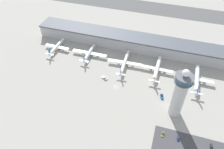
% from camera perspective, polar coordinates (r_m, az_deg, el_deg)
% --- Properties ---
extents(ground_plane, '(1000.00, 1000.00, 0.00)m').
position_cam_1_polar(ground_plane, '(217.39, 0.96, -3.24)').
color(ground_plane, '#9E9B93').
extents(terminal_building, '(236.42, 25.00, 15.95)m').
position_cam_1_polar(terminal_building, '(264.54, 5.42, 8.49)').
color(terminal_building, '#B2B2B7').
rests_on(terminal_building, ground).
extents(runway_strip, '(354.63, 44.00, 0.01)m').
position_cam_1_polar(runway_strip, '(365.06, 9.63, 16.86)').
color(runway_strip, '#515154').
rests_on(runway_strip, ground).
extents(control_tower, '(14.64, 14.64, 50.19)m').
position_cam_1_polar(control_tower, '(186.15, 17.26, -4.79)').
color(control_tower, '#BCBCC1').
rests_on(control_tower, ground).
extents(airplane_gate_alpha, '(30.39, 33.23, 11.71)m').
position_cam_1_polar(airplane_gate_alpha, '(270.45, -14.28, 7.03)').
color(airplane_gate_alpha, white).
rests_on(airplane_gate_alpha, ground).
extents(airplane_gate_bravo, '(41.53, 33.03, 11.93)m').
position_cam_1_polar(airplane_gate_bravo, '(253.59, -5.95, 5.60)').
color(airplane_gate_bravo, silver).
rests_on(airplane_gate_bravo, ground).
extents(airplane_gate_charlie, '(38.02, 41.34, 11.66)m').
position_cam_1_polar(airplane_gate_charlie, '(238.75, 3.32, 3.13)').
color(airplane_gate_charlie, white).
rests_on(airplane_gate_charlie, ground).
extents(airplane_gate_delta, '(34.03, 40.41, 12.86)m').
position_cam_1_polar(airplane_gate_delta, '(235.38, 11.68, 1.44)').
color(airplane_gate_delta, white).
rests_on(airplane_gate_delta, ground).
extents(airplane_gate_echo, '(33.48, 42.00, 13.41)m').
position_cam_1_polar(airplane_gate_echo, '(234.65, 21.30, -1.18)').
color(airplane_gate_echo, silver).
rests_on(airplane_gate_echo, ground).
extents(service_truck_catering, '(3.97, 6.00, 3.06)m').
position_cam_1_polar(service_truck_catering, '(212.74, 12.87, -5.57)').
color(service_truck_catering, black).
rests_on(service_truck_catering, ground).
extents(service_truck_fuel, '(6.90, 4.81, 2.54)m').
position_cam_1_polar(service_truck_fuel, '(225.26, -1.95, -0.91)').
color(service_truck_fuel, black).
rests_on(service_truck_fuel, ground).
extents(car_red_hatchback, '(2.06, 4.62, 1.40)m').
position_cam_1_polar(car_red_hatchback, '(188.21, 13.13, -14.95)').
color(car_red_hatchback, black).
rests_on(car_red_hatchback, ground).
extents(car_black_suv, '(1.92, 4.29, 1.44)m').
position_cam_1_polar(car_black_suv, '(194.25, 24.52, -16.68)').
color(car_black_suv, black).
rests_on(car_black_suv, ground).
extents(car_maroon_suv, '(2.08, 4.35, 1.60)m').
position_cam_1_polar(car_maroon_suv, '(189.19, 16.92, -15.65)').
color(car_maroon_suv, black).
rests_on(car_maroon_suv, ground).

